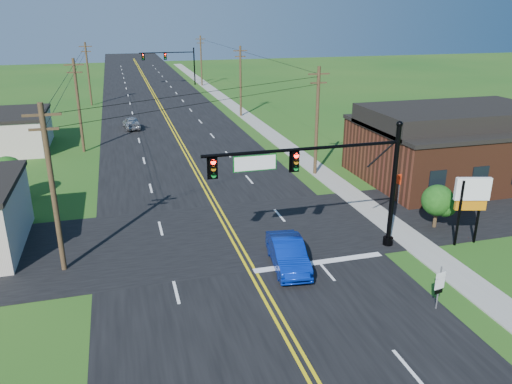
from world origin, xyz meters
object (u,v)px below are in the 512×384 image
object	(u,v)px
blue_car	(288,254)
signal_mast_far	(171,61)
signal_mast_main	(322,175)
route_sign	(439,285)
stop_sign	(400,182)

from	to	relation	value
blue_car	signal_mast_far	bearing A→B (deg)	95.10
signal_mast_main	signal_mast_far	world-z (taller)	same
route_sign	stop_sign	distance (m)	13.71
signal_mast_far	blue_car	bearing A→B (deg)	-91.79
signal_mast_far	stop_sign	bearing A→B (deg)	-82.68
route_sign	stop_sign	bearing A→B (deg)	55.81
blue_car	route_sign	xyz separation A→B (m)	(5.34, -5.73, 0.52)
signal_mast_far	blue_car	xyz separation A→B (m)	(-2.28, -73.00, -3.76)
signal_mast_main	signal_mast_far	xyz separation A→B (m)	(0.10, 72.00, -0.20)
signal_mast_main	route_sign	xyz separation A→B (m)	(3.16, -6.73, -3.44)
signal_mast_far	blue_car	world-z (taller)	signal_mast_far
signal_mast_far	stop_sign	world-z (taller)	signal_mast_far
signal_mast_far	stop_sign	xyz separation A→B (m)	(8.50, -66.15, -2.91)
blue_car	route_sign	bearing A→B (deg)	-40.12
blue_car	signal_mast_main	bearing A→B (deg)	31.55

